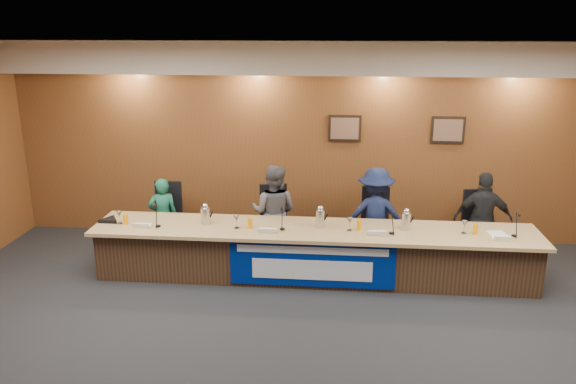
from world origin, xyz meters
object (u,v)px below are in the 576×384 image
dais_body (313,254)px  panelist_b (274,212)px  panelist_d (483,220)px  panelist_c (375,215)px  carafe_mid (320,219)px  office_chair_a (166,222)px  office_chair_b (275,225)px  panelist_a (163,216)px  banner (312,264)px  carafe_right (406,221)px  office_chair_c (374,228)px  carafe_left (206,216)px  speakerphone (110,220)px  office_chair_d (480,232)px

dais_body → panelist_b: bearing=134.1°
panelist_d → panelist_b: bearing=5.3°
panelist_b → panelist_d: size_ratio=1.03×
panelist_c → panelist_d: 1.55m
panelist_d → carafe_mid: 2.44m
office_chair_a → office_chair_b: (1.71, 0.00, 0.00)m
panelist_b → office_chair_b: panelist_b is taller
panelist_a → office_chair_a: panelist_a is taller
banner → carafe_right: (1.25, 0.43, 0.49)m
carafe_right → office_chair_a: bearing=168.4°
panelist_d → office_chair_c: size_ratio=2.95×
panelist_d → office_chair_a: 4.78m
office_chair_b → carafe_left: 1.23m
panelist_b → carafe_right: bearing=172.0°
panelist_b → dais_body: bearing=144.9°
panelist_a → office_chair_c: panelist_a is taller
panelist_c → speakerphone: (-3.77, -0.70, 0.05)m
office_chair_c → panelist_c: bearing=-85.2°
panelist_a → panelist_c: 3.22m
carafe_left → banner: bearing=-14.8°
panelist_c → panelist_d: bearing=-180.0°
panelist_b → office_chair_b: size_ratio=3.03×
panelist_a → panelist_c: size_ratio=0.84×
banner → office_chair_c: bearing=53.0°
office_chair_a → carafe_right: size_ratio=1.98×
dais_body → office_chair_d: (2.43, 0.75, 0.13)m
panelist_c → office_chair_a: bearing=-1.7°
carafe_mid → panelist_a: bearing=164.8°
dais_body → office_chair_b: 0.99m
panelist_c → banner: bearing=50.6°
panelist_a → office_chair_d: bearing=160.7°
office_chair_c → office_chair_d: 1.55m
banner → panelist_a: (-2.34, 1.07, 0.22)m
carafe_mid → carafe_right: 1.16m
banner → office_chair_b: (-0.63, 1.17, 0.10)m
panelist_c → office_chair_d: bearing=-176.3°
office_chair_d → panelist_b: bearing=173.6°
dais_body → carafe_mid: bearing=-6.7°
dais_body → carafe_left: size_ratio=25.44×
dais_body → office_chair_d: 2.55m
panelist_b → panelist_c: bearing=-169.2°
carafe_mid → speakerphone: bearing=-179.3°
carafe_left → panelist_d: bearing=9.6°
office_chair_b → panelist_b: bearing=-102.2°
panelist_d → office_chair_c: (-1.55, 0.10, -0.23)m
banner → panelist_b: bearing=120.6°
office_chair_a → office_chair_d: (4.77, 0.00, 0.00)m
panelist_a → office_chair_c: size_ratio=2.52×
dais_body → speakerphone: 2.92m
panelist_c → office_chair_b: 1.53m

